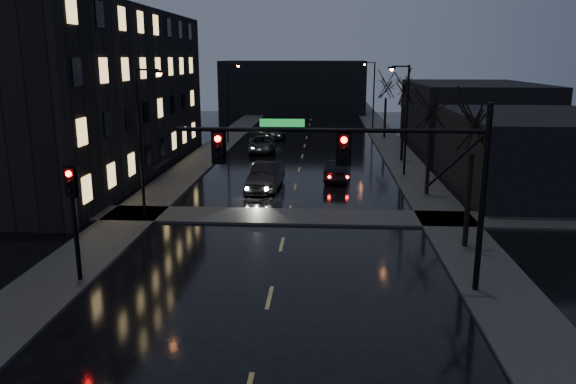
# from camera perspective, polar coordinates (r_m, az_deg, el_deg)

# --- Properties ---
(sidewalk_left) EXTENTS (3.00, 140.00, 0.12)m
(sidewalk_left) POSITION_cam_1_polar(r_m,az_deg,el_deg) (47.77, -8.95, 3.17)
(sidewalk_left) COLOR #2D2D2B
(sidewalk_left) RESTS_ON ground
(sidewalk_right) EXTENTS (3.00, 140.00, 0.12)m
(sidewalk_right) POSITION_cam_1_polar(r_m,az_deg,el_deg) (47.10, 11.71, 2.90)
(sidewalk_right) COLOR #2D2D2B
(sidewalk_right) RESTS_ON ground
(sidewalk_cross) EXTENTS (40.00, 3.00, 0.12)m
(sidewalk_cross) POSITION_cam_1_polar(r_m,az_deg,el_deg) (30.61, 0.00, -2.51)
(sidewalk_cross) COLOR #2D2D2B
(sidewalk_cross) RESTS_ON ground
(apartment_block) EXTENTS (12.00, 30.00, 12.00)m
(apartment_block) POSITION_cam_1_polar(r_m,az_deg,el_deg) (44.88, -20.81, 9.45)
(apartment_block) COLOR black
(apartment_block) RESTS_ON ground
(commercial_right_near) EXTENTS (10.00, 14.00, 5.00)m
(commercial_right_near) POSITION_cam_1_polar(r_m,az_deg,el_deg) (39.75, 23.71, 3.68)
(commercial_right_near) COLOR black
(commercial_right_near) RESTS_ON ground
(commercial_right_far) EXTENTS (12.00, 18.00, 6.00)m
(commercial_right_far) POSITION_cam_1_polar(r_m,az_deg,el_deg) (61.02, 18.18, 7.67)
(commercial_right_far) COLOR black
(commercial_right_far) RESTS_ON ground
(far_block) EXTENTS (22.00, 10.00, 8.00)m
(far_block) POSITION_cam_1_polar(r_m,az_deg,el_deg) (89.11, 0.55, 10.62)
(far_block) COLOR black
(far_block) RESTS_ON ground
(signal_mast) EXTENTS (11.11, 0.41, 7.00)m
(signal_mast) POSITION_cam_1_polar(r_m,az_deg,el_deg) (20.28, 9.18, 3.00)
(signal_mast) COLOR black
(signal_mast) RESTS_ON ground
(signal_pole_left) EXTENTS (0.35, 0.41, 4.53)m
(signal_pole_left) POSITION_cam_1_polar(r_m,az_deg,el_deg) (22.64, -20.95, -1.46)
(signal_pole_left) COLOR black
(signal_pole_left) RESTS_ON ground
(tree_near) EXTENTS (3.52, 3.52, 8.08)m
(tree_near) POSITION_cam_1_polar(r_m,az_deg,el_deg) (25.80, 18.46, 7.73)
(tree_near) COLOR black
(tree_near) RESTS_ON ground
(tree_mid_a) EXTENTS (3.30, 3.30, 7.58)m
(tree_mid_a) POSITION_cam_1_polar(r_m,az_deg,el_deg) (35.56, 14.40, 8.77)
(tree_mid_a) COLOR black
(tree_mid_a) RESTS_ON ground
(tree_mid_b) EXTENTS (3.74, 3.74, 8.59)m
(tree_mid_b) POSITION_cam_1_polar(r_m,az_deg,el_deg) (47.35, 11.81, 10.94)
(tree_mid_b) COLOR black
(tree_mid_b) RESTS_ON ground
(tree_far) EXTENTS (3.43, 3.43, 7.88)m
(tree_far) POSITION_cam_1_polar(r_m,az_deg,el_deg) (61.25, 9.97, 11.03)
(tree_far) COLOR black
(tree_far) RESTS_ON ground
(streetlight_l_near) EXTENTS (1.53, 0.28, 8.00)m
(streetlight_l_near) POSITION_cam_1_polar(r_m,az_deg,el_deg) (30.60, -14.46, 6.08)
(streetlight_l_near) COLOR black
(streetlight_l_near) RESTS_ON ground
(streetlight_l_far) EXTENTS (1.53, 0.28, 8.00)m
(streetlight_l_far) POSITION_cam_1_polar(r_m,az_deg,el_deg) (56.78, -6.01, 9.67)
(streetlight_l_far) COLOR black
(streetlight_l_far) RESTS_ON ground
(streetlight_r_mid) EXTENTS (1.53, 0.28, 8.00)m
(streetlight_r_mid) POSITION_cam_1_polar(r_m,az_deg,el_deg) (41.42, 11.69, 8.07)
(streetlight_r_mid) COLOR black
(streetlight_r_mid) RESTS_ON ground
(streetlight_r_far) EXTENTS (1.53, 0.28, 8.00)m
(streetlight_r_far) POSITION_cam_1_polar(r_m,az_deg,el_deg) (69.19, 8.54, 10.28)
(streetlight_r_far) COLOR black
(streetlight_r_far) RESTS_ON ground
(oncoming_car_a) EXTENTS (1.98, 4.30, 1.43)m
(oncoming_car_a) POSITION_cam_1_polar(r_m,az_deg,el_deg) (36.58, -2.81, 1.20)
(oncoming_car_a) COLOR black
(oncoming_car_a) RESTS_ON ground
(oncoming_car_b) EXTENTS (2.16, 5.27, 1.70)m
(oncoming_car_b) POSITION_cam_1_polar(r_m,az_deg,el_deg) (37.34, -2.23, 1.67)
(oncoming_car_b) COLOR black
(oncoming_car_b) RESTS_ON ground
(oncoming_car_c) EXTENTS (3.03, 5.53, 1.47)m
(oncoming_car_c) POSITION_cam_1_polar(r_m,az_deg,el_deg) (51.85, -2.66, 4.88)
(oncoming_car_c) COLOR black
(oncoming_car_c) RESTS_ON ground
(oncoming_car_d) EXTENTS (2.80, 5.77, 1.62)m
(oncoming_car_d) POSITION_cam_1_polar(r_m,az_deg,el_deg) (60.89, -1.39, 6.25)
(oncoming_car_d) COLOR black
(oncoming_car_d) RESTS_ON ground
(lead_car) EXTENTS (2.03, 4.62, 1.48)m
(lead_car) POSITION_cam_1_polar(r_m,az_deg,el_deg) (39.89, 5.07, 2.23)
(lead_car) COLOR black
(lead_car) RESTS_ON ground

